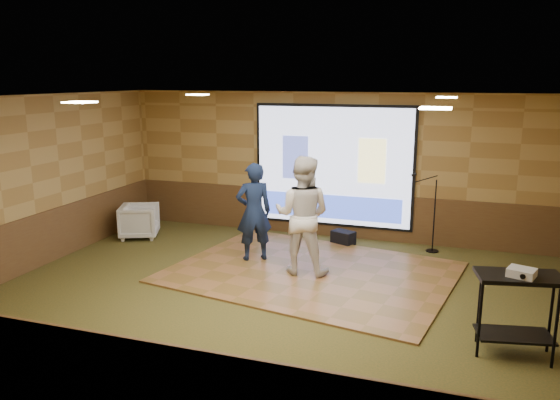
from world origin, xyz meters
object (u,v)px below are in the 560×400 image
(mic_stand, at_px, (431,226))
(duffel_bag, at_px, (343,238))
(player_right, at_px, (302,215))
(projector_screen, at_px, (333,167))
(dance_floor, at_px, (311,272))
(player_left, at_px, (254,212))
(banquet_chair, at_px, (140,221))
(projector, at_px, (522,273))
(av_table, at_px, (518,298))

(mic_stand, relative_size, duffel_bag, 3.48)
(player_right, distance_m, duffel_bag, 2.11)
(projector_screen, height_order, duffel_bag, projector_screen)
(dance_floor, distance_m, player_left, 1.50)
(mic_stand, bearing_deg, banquet_chair, -161.10)
(banquet_chair, xyz_separation_m, duffel_bag, (4.15, 0.87, -0.21))
(player_left, xyz_separation_m, player_right, (1.01, -0.37, 0.11))
(projector, distance_m, duffel_bag, 4.88)
(player_right, bearing_deg, dance_floor, -153.07)
(mic_stand, bearing_deg, projector, -63.04)
(projector, bearing_deg, banquet_chair, 176.17)
(av_table, bearing_deg, projector, -82.62)
(player_left, relative_size, av_table, 1.75)
(projector, height_order, duffel_bag, projector)
(player_left, xyz_separation_m, banquet_chair, (-2.82, 0.65, -0.57))
(dance_floor, xyz_separation_m, banquet_chair, (-3.98, 0.94, 0.33))
(player_left, bearing_deg, projector_screen, -149.72)
(player_right, distance_m, mic_stand, 2.85)
(projector_screen, height_order, dance_floor, projector_screen)
(duffel_bag, bearing_deg, mic_stand, 3.06)
(duffel_bag, bearing_deg, projector, -52.81)
(projector_screen, xyz_separation_m, dance_floor, (0.18, -2.27, -1.46))
(av_table, bearing_deg, mic_stand, 107.53)
(av_table, xyz_separation_m, duffel_bag, (-2.89, 3.75, -0.59))
(projector, height_order, mic_stand, mic_stand)
(av_table, bearing_deg, player_left, 152.06)
(av_table, bearing_deg, player_right, 149.73)
(projector, bearing_deg, player_right, 167.85)
(projector, xyz_separation_m, banquet_chair, (-7.04, 2.95, -0.72))
(dance_floor, height_order, mic_stand, mic_stand)
(player_right, relative_size, av_table, 1.96)
(dance_floor, bearing_deg, player_right, -152.19)
(player_right, relative_size, projector, 6.77)
(av_table, height_order, banquet_chair, av_table)
(player_left, bearing_deg, banquet_chair, -46.34)
(player_left, relative_size, projector, 6.03)
(av_table, xyz_separation_m, mic_stand, (-1.21, 3.84, -0.23))
(projector_screen, height_order, mic_stand, projector_screen)
(duffel_bag, bearing_deg, av_table, -52.43)
(dance_floor, bearing_deg, banquet_chair, 166.73)
(player_left, height_order, player_right, player_right)
(player_right, bearing_deg, av_table, 148.84)
(projector_screen, bearing_deg, av_table, -52.47)
(dance_floor, distance_m, av_table, 3.69)
(dance_floor, xyz_separation_m, mic_stand, (1.84, 1.89, 0.48))
(player_left, relative_size, duffel_bag, 4.08)
(projector_screen, height_order, player_right, projector_screen)
(player_left, relative_size, player_right, 0.89)
(dance_floor, xyz_separation_m, av_table, (3.06, -1.95, 0.71))
(dance_floor, distance_m, banquet_chair, 4.10)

